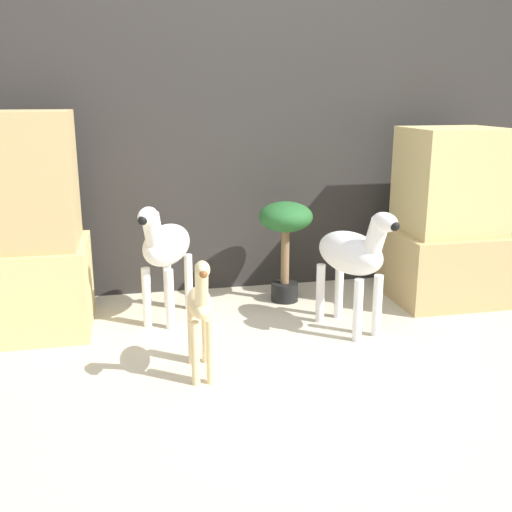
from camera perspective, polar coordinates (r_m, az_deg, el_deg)
ground_plane at (r=2.53m, az=3.61°, el=-12.24°), size 14.00×14.00×0.00m
wall_back at (r=3.59m, az=-2.18°, el=14.17°), size 6.40×0.08×2.20m
rock_pillar_left at (r=3.15m, az=-21.42°, el=2.18°), size 0.61×0.55×1.09m
rock_pillar_right at (r=3.59m, az=17.78°, el=3.01°), size 0.61×0.55×0.99m
zebra_right at (r=2.99m, az=9.22°, el=0.04°), size 0.34×0.54×0.64m
zebra_left at (r=3.14m, az=-8.64°, el=0.80°), size 0.37×0.53×0.64m
giraffe_figurine at (r=2.50m, az=-5.34°, el=-5.00°), size 0.11×0.40×0.55m
potted_palm_front at (r=3.38m, az=2.82°, el=2.59°), size 0.31×0.31×0.58m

